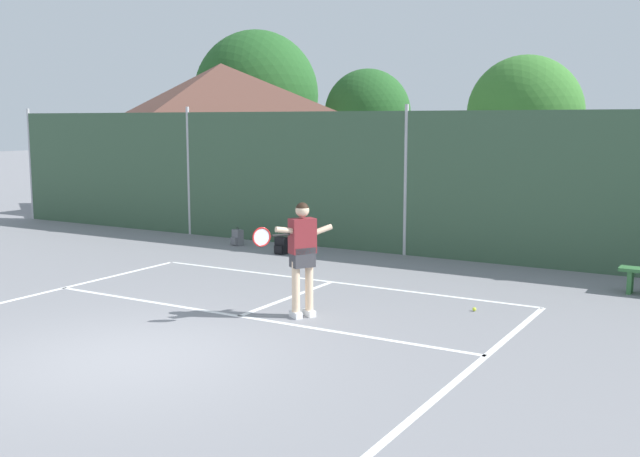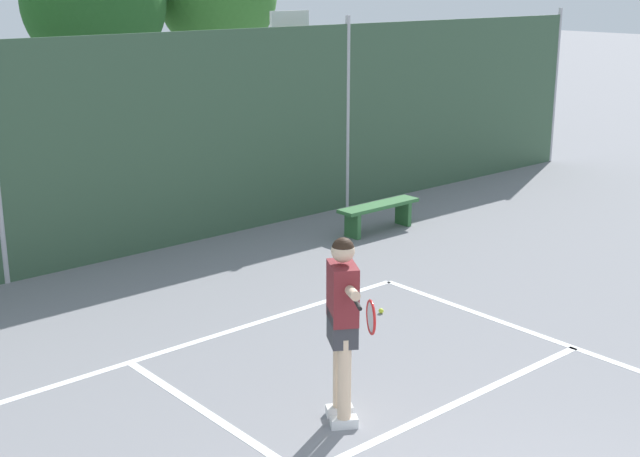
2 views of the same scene
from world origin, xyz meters
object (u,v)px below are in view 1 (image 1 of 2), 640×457
Objects in this scene: tennis_ball at (474,309)px; backpack_black at (281,246)px; tennis_player at (302,249)px; backpack_grey at (237,238)px.

backpack_black is at bearing 153.13° from tennis_ball.
backpack_grey is at bearing 134.78° from tennis_player.
tennis_ball is 0.14× the size of backpack_grey.
tennis_player is at bearing -45.22° from backpack_grey.
tennis_player is 4.01× the size of backpack_grey.
backpack_grey is (-7.38, 3.38, 0.16)m from tennis_ball.
tennis_player reaches higher than backpack_grey.
tennis_player is 7.30m from backpack_grey.
backpack_black reaches higher than tennis_ball.
backpack_black is (-3.47, 4.67, -0.92)m from tennis_player.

